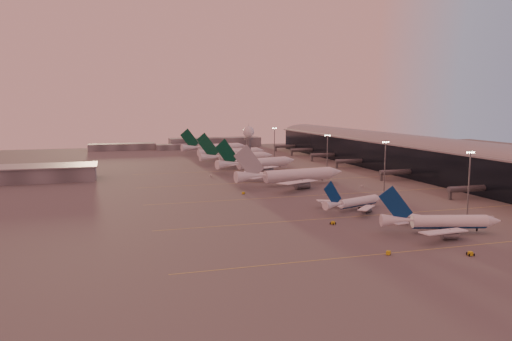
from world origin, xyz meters
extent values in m
plane|color=#5D5B5B|center=(0.00, 0.00, 0.00)|extent=(700.00, 700.00, 0.00)
cube|color=#E5D050|center=(30.00, -35.00, 0.01)|extent=(180.00, 0.25, 0.02)
cube|color=#E5D050|center=(30.00, 10.00, 0.01)|extent=(180.00, 0.25, 0.02)
cube|color=#E5D050|center=(30.00, 55.00, 0.01)|extent=(180.00, 0.25, 0.02)
cube|color=#E5D050|center=(30.00, 100.00, 0.01)|extent=(180.00, 0.25, 0.02)
cube|color=#E5D050|center=(30.00, 150.00, 0.01)|extent=(180.00, 0.25, 0.02)
cube|color=black|center=(108.00, 110.00, 9.00)|extent=(36.00, 360.00, 18.00)
cylinder|color=gray|center=(108.00, 110.00, 18.00)|extent=(10.08, 360.00, 10.08)
cube|color=gray|center=(108.00, 110.00, 18.20)|extent=(40.00, 362.00, 0.80)
cylinder|color=slate|center=(82.00, 28.00, 4.50)|extent=(22.00, 2.80, 2.80)
cube|color=slate|center=(72.00, 28.00, 2.20)|extent=(1.20, 1.20, 4.40)
cylinder|color=slate|center=(82.00, 86.00, 4.50)|extent=(22.00, 2.80, 2.80)
cube|color=slate|center=(72.00, 86.00, 2.20)|extent=(1.20, 1.20, 4.40)
cylinder|color=slate|center=(82.00, 142.00, 4.50)|extent=(22.00, 2.80, 2.80)
cube|color=slate|center=(72.00, 142.00, 2.20)|extent=(1.20, 1.20, 4.40)
cylinder|color=slate|center=(82.00, 184.00, 4.50)|extent=(22.00, 2.80, 2.80)
cube|color=slate|center=(72.00, 184.00, 2.20)|extent=(1.20, 1.20, 4.40)
cylinder|color=slate|center=(82.00, 226.00, 4.50)|extent=(22.00, 2.80, 2.80)
cube|color=slate|center=(72.00, 226.00, 2.20)|extent=(1.20, 1.20, 4.40)
cylinder|color=slate|center=(82.00, 266.00, 4.50)|extent=(22.00, 2.80, 2.80)
cube|color=slate|center=(72.00, 266.00, 2.20)|extent=(1.20, 1.20, 4.40)
cube|color=#5D5E64|center=(-120.00, 140.00, 4.00)|extent=(80.00, 25.00, 8.00)
cube|color=gray|center=(-120.00, 140.00, 8.20)|extent=(82.00, 27.00, 0.60)
cylinder|color=slate|center=(5.00, 120.00, 11.00)|extent=(2.60, 2.60, 22.00)
cylinder|color=slate|center=(5.00, 120.00, 22.50)|extent=(5.20, 5.20, 1.20)
sphere|color=white|center=(5.00, 120.00, 26.40)|extent=(6.40, 6.40, 6.40)
cylinder|color=slate|center=(5.00, 120.00, 30.10)|extent=(0.16, 0.16, 2.00)
cylinder|color=slate|center=(58.00, 0.00, 12.50)|extent=(0.56, 0.56, 25.00)
cube|color=slate|center=(58.00, 0.00, 24.50)|extent=(3.60, 0.25, 0.25)
sphere|color=#FFEABF|center=(56.50, 0.00, 24.10)|extent=(0.56, 0.56, 0.56)
sphere|color=#FFEABF|center=(57.50, 0.00, 24.10)|extent=(0.56, 0.56, 0.56)
sphere|color=#FFEABF|center=(58.50, 0.00, 24.10)|extent=(0.56, 0.56, 0.56)
sphere|color=#FFEABF|center=(59.50, 0.00, 24.10)|extent=(0.56, 0.56, 0.56)
cylinder|color=slate|center=(55.00, 55.00, 12.50)|extent=(0.56, 0.56, 25.00)
cube|color=slate|center=(55.00, 55.00, 24.50)|extent=(3.60, 0.25, 0.25)
sphere|color=#FFEABF|center=(53.50, 55.00, 24.10)|extent=(0.56, 0.56, 0.56)
sphere|color=#FFEABF|center=(54.50, 55.00, 24.10)|extent=(0.56, 0.56, 0.56)
sphere|color=#FFEABF|center=(55.50, 55.00, 24.10)|extent=(0.56, 0.56, 0.56)
sphere|color=#FFEABF|center=(56.50, 55.00, 24.10)|extent=(0.56, 0.56, 0.56)
cylinder|color=slate|center=(50.00, 110.00, 12.50)|extent=(0.56, 0.56, 25.00)
cube|color=slate|center=(50.00, 110.00, 24.50)|extent=(3.60, 0.25, 0.25)
sphere|color=#FFEABF|center=(48.50, 110.00, 24.10)|extent=(0.56, 0.56, 0.56)
sphere|color=#FFEABF|center=(49.50, 110.00, 24.10)|extent=(0.56, 0.56, 0.56)
sphere|color=#FFEABF|center=(50.50, 110.00, 24.10)|extent=(0.56, 0.56, 0.56)
sphere|color=#FFEABF|center=(51.50, 110.00, 24.10)|extent=(0.56, 0.56, 0.56)
cylinder|color=slate|center=(48.00, 200.00, 12.50)|extent=(0.56, 0.56, 25.00)
cube|color=slate|center=(48.00, 200.00, 24.50)|extent=(3.60, 0.25, 0.25)
sphere|color=#FFEABF|center=(46.50, 200.00, 24.10)|extent=(0.56, 0.56, 0.56)
sphere|color=#FFEABF|center=(47.50, 200.00, 24.10)|extent=(0.56, 0.56, 0.56)
sphere|color=#FFEABF|center=(48.50, 200.00, 24.10)|extent=(0.56, 0.56, 0.56)
sphere|color=#FFEABF|center=(49.50, 200.00, 24.10)|extent=(0.56, 0.56, 0.56)
cube|color=#5D5E64|center=(-60.00, 320.00, 3.00)|extent=(60.00, 18.00, 6.00)
cube|color=#5D5E64|center=(30.00, 330.00, 4.50)|extent=(90.00, 20.00, 9.00)
cube|color=#5D5E64|center=(-10.00, 310.00, 2.50)|extent=(40.00, 15.00, 5.00)
cylinder|color=white|center=(33.44, -20.98, 3.42)|extent=(24.88, 10.39, 4.19)
cylinder|color=navy|center=(33.44, -20.98, 2.48)|extent=(24.10, 9.13, 3.02)
cone|color=white|center=(47.65, -24.77, 3.42)|extent=(5.69, 5.28, 4.19)
cone|color=white|center=(16.55, -16.48, 3.95)|extent=(11.06, 6.71, 4.19)
cube|color=white|center=(24.94, -29.40, 2.69)|extent=(18.29, 8.05, 1.32)
cylinder|color=slate|center=(28.47, -27.81, 0.77)|extent=(5.31, 3.86, 2.73)
cube|color=slate|center=(28.47, -27.81, 1.95)|extent=(0.39, 0.35, 1.68)
cube|color=white|center=(30.26, -9.45, 2.69)|extent=(15.86, 15.16, 1.32)
cylinder|color=slate|center=(32.53, -12.58, 0.77)|extent=(5.31, 3.86, 2.73)
cube|color=slate|center=(32.53, -12.58, 1.95)|extent=(0.39, 0.35, 1.68)
cube|color=navy|center=(16.05, -16.35, 9.13)|extent=(11.22, 3.34, 12.50)
cube|color=white|center=(15.36, -21.10, 4.05)|extent=(5.02, 2.67, 0.28)
cube|color=white|center=(17.81, -11.88, 4.05)|extent=(4.77, 4.47, 0.28)
cylinder|color=black|center=(42.49, -23.39, 0.55)|extent=(0.55, 0.55, 1.10)
cylinder|color=black|center=(32.15, -18.12, 0.61)|extent=(1.32, 0.85, 1.21)
cylinder|color=black|center=(30.90, -22.82, 0.61)|extent=(1.32, 0.85, 1.21)
cylinder|color=white|center=(22.91, 21.20, 2.81)|extent=(20.22, 10.13, 3.45)
cylinder|color=navy|center=(22.91, 21.20, 2.04)|extent=(19.51, 9.09, 2.48)
cone|color=white|center=(34.27, 25.32, 2.81)|extent=(4.86, 4.58, 3.45)
cone|color=white|center=(9.39, 16.31, 3.24)|extent=(9.16, 6.13, 3.45)
cube|color=white|center=(21.12, 11.53, 2.21)|extent=(12.34, 13.15, 1.08)
cylinder|color=slate|center=(22.75, 14.26, 0.64)|extent=(4.45, 3.44, 2.24)
cube|color=slate|center=(22.75, 14.26, 1.61)|extent=(0.33, 0.31, 1.38)
cube|color=white|center=(15.34, 27.49, 2.21)|extent=(14.99, 5.43, 1.08)
cylinder|color=slate|center=(18.35, 26.45, 0.64)|extent=(4.45, 3.44, 2.24)
cube|color=slate|center=(18.35, 26.45, 1.61)|extent=(0.33, 0.31, 1.38)
cube|color=navy|center=(8.99, 16.17, 7.51)|extent=(9.01, 3.52, 10.28)
cube|color=white|center=(10.75, 12.64, 3.33)|extent=(3.78, 3.84, 0.23)
cube|color=white|center=(8.08, 20.01, 3.33)|extent=(4.05, 1.88, 0.23)
cylinder|color=black|center=(30.14, 23.82, 0.45)|extent=(0.45, 0.45, 0.91)
cylinder|color=black|center=(20.69, 22.53, 0.50)|extent=(1.09, 0.77, 1.00)
cylinder|color=black|center=(22.05, 18.77, 0.50)|extent=(1.09, 0.77, 1.00)
cylinder|color=white|center=(22.54, 86.06, 4.19)|extent=(39.17, 11.35, 6.05)
cylinder|color=white|center=(22.54, 86.06, 2.83)|extent=(38.17, 9.57, 4.35)
cone|color=white|center=(45.42, 89.26, 4.19)|extent=(8.26, 7.03, 6.05)
cone|color=white|center=(-4.66, 82.26, 4.95)|extent=(16.91, 8.24, 6.05)
cube|color=white|center=(15.42, 68.82, 3.14)|extent=(26.27, 21.53, 1.80)
cylinder|color=slate|center=(19.53, 73.23, 0.68)|extent=(7.96, 4.93, 3.93)
cube|color=slate|center=(19.53, 73.23, 2.08)|extent=(0.32, 0.28, 2.42)
cube|color=white|center=(10.96, 100.70, 3.14)|extent=(28.31, 15.57, 1.80)
cylinder|color=slate|center=(16.13, 97.58, 0.68)|extent=(7.96, 4.93, 3.93)
cube|color=slate|center=(16.13, 97.58, 2.08)|extent=(0.32, 0.28, 2.42)
cube|color=#A8AAAF|center=(-5.46, 82.15, 12.10)|extent=(16.65, 2.66, 17.95)
cube|color=white|center=(-3.94, 74.79, 5.10)|extent=(7.78, 6.52, 0.24)
cube|color=white|center=(-6.02, 89.63, 5.10)|extent=(7.99, 4.99, 0.24)
cylinder|color=black|center=(37.11, 88.10, 0.49)|extent=(0.49, 0.49, 0.98)
cylinder|color=black|center=(19.16, 87.76, 0.54)|extent=(1.13, 0.63, 1.07)
cylinder|color=black|center=(19.75, 83.51, 0.54)|extent=(1.13, 0.63, 1.07)
cylinder|color=white|center=(21.29, 144.53, 4.12)|extent=(36.28, 16.04, 5.83)
cylinder|color=white|center=(21.29, 144.53, 2.81)|extent=(35.12, 14.27, 4.20)
cone|color=white|center=(41.94, 150.78, 4.12)|extent=(8.38, 7.60, 5.83)
cone|color=white|center=(-3.26, 137.10, 4.85)|extent=(16.19, 9.97, 5.83)
cube|color=white|center=(17.17, 127.40, 3.10)|extent=(22.90, 22.81, 1.73)
cylinder|color=slate|center=(20.36, 132.12, 0.70)|extent=(7.79, 5.65, 3.79)
cube|color=slate|center=(20.36, 132.12, 2.08)|extent=(0.36, 0.33, 2.33)
cube|color=white|center=(8.37, 156.50, 3.10)|extent=(26.92, 11.05, 1.73)
cylinder|color=slate|center=(13.64, 154.34, 0.70)|extent=(7.79, 5.65, 3.79)
cube|color=slate|center=(13.64, 154.34, 2.08)|extent=(0.36, 0.33, 2.33)
cube|color=#074028|center=(-3.98, 136.88, 11.81)|extent=(15.45, 4.98, 17.25)
cube|color=white|center=(-1.48, 130.33, 5.00)|extent=(6.91, 6.68, 0.25)
cube|color=white|center=(-5.53, 143.73, 5.00)|extent=(7.32, 3.70, 0.25)
cylinder|color=black|center=(34.44, 148.51, 0.50)|extent=(0.50, 0.50, 1.01)
cylinder|color=black|center=(17.86, 145.80, 0.55)|extent=(1.20, 0.80, 1.11)
cylinder|color=black|center=(19.14, 141.57, 0.55)|extent=(1.20, 0.80, 1.11)
cylinder|color=white|center=(19.10, 186.43, 3.92)|extent=(34.78, 10.11, 5.54)
cylinder|color=white|center=(19.10, 186.43, 2.67)|extent=(33.90, 8.48, 3.99)
cone|color=white|center=(39.41, 189.19, 3.92)|extent=(7.33, 6.38, 5.54)
cone|color=white|center=(-5.06, 183.15, 4.61)|extent=(15.02, 7.43, 5.54)
cube|color=white|center=(12.66, 170.97, 2.95)|extent=(23.62, 19.26, 1.64)
cylinder|color=slate|center=(16.36, 174.92, 0.67)|extent=(7.07, 4.46, 3.60)
cube|color=slate|center=(16.36, 174.92, 1.98)|extent=(0.32, 0.28, 2.22)
cube|color=white|center=(8.77, 199.61, 2.95)|extent=(25.40, 14.06, 1.64)
cylinder|color=slate|center=(13.39, 196.79, 0.67)|extent=(7.07, 4.46, 3.60)
cube|color=slate|center=(13.39, 196.79, 1.98)|extent=(0.32, 0.28, 2.22)
cube|color=#074028|center=(-5.77, 183.05, 11.22)|extent=(15.15, 2.38, 16.40)
cube|color=white|center=(-4.40, 176.53, 4.75)|extent=(6.91, 5.77, 0.24)
cube|color=white|center=(-6.19, 189.70, 4.75)|extent=(7.10, 4.45, 0.24)
cylinder|color=black|center=(32.04, 188.19, 0.48)|extent=(0.48, 0.48, 0.96)
cylinder|color=black|center=(16.07, 188.14, 0.53)|extent=(1.11, 0.61, 1.05)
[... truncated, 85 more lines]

